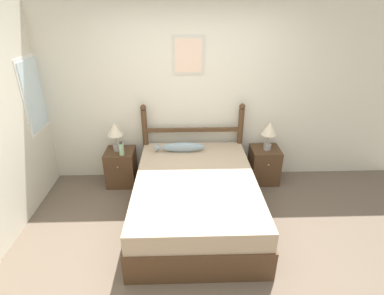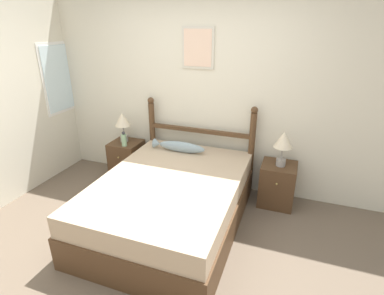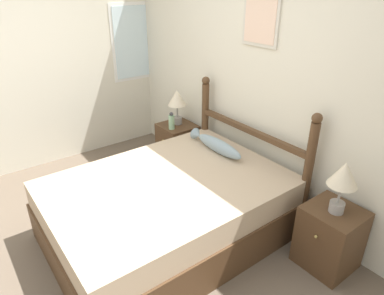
{
  "view_description": "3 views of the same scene",
  "coord_description": "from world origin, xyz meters",
  "views": [
    {
      "loc": [
        -0.12,
        -2.45,
        2.51
      ],
      "look_at": [
        -0.01,
        1.06,
        0.78
      ],
      "focal_mm": 28.0,
      "sensor_mm": 36.0,
      "label": 1
    },
    {
      "loc": [
        1.21,
        -1.96,
        2.14
      ],
      "look_at": [
        0.12,
        1.05,
        0.79
      ],
      "focal_mm": 28.0,
      "sensor_mm": 36.0,
      "label": 2
    },
    {
      "loc": [
        2.15,
        -0.71,
        2.14
      ],
      "look_at": [
        -0.05,
        0.94,
        0.78
      ],
      "focal_mm": 32.0,
      "sensor_mm": 36.0,
      "label": 3
    }
  ],
  "objects": [
    {
      "name": "table_lamp_right",
      "position": [
        1.1,
        1.45,
        0.84
      ],
      "size": [
        0.22,
        0.22,
        0.43
      ],
      "color": "gray",
      "rests_on": "nightstand_right"
    },
    {
      "name": "nightstand_left",
      "position": [
        -1.06,
        1.47,
        0.27
      ],
      "size": [
        0.42,
        0.43,
        0.54
      ],
      "color": "#4C331E",
      "rests_on": "ground_plane"
    },
    {
      "name": "fish_pillow",
      "position": [
        -0.17,
        1.33,
        0.65
      ],
      "size": [
        0.7,
        0.12,
        0.14
      ],
      "color": "#8499A3",
      "rests_on": "bed"
    },
    {
      "name": "nightstand_right",
      "position": [
        1.1,
        1.47,
        0.27
      ],
      "size": [
        0.42,
        0.43,
        0.54
      ],
      "color": "#4C331E",
      "rests_on": "ground_plane"
    },
    {
      "name": "bottle",
      "position": [
        -1.0,
        1.35,
        0.64
      ],
      "size": [
        0.07,
        0.07,
        0.21
      ],
      "color": "#99C699",
      "rests_on": "nightstand_left"
    },
    {
      "name": "bed",
      "position": [
        0.02,
        0.62,
        0.29
      ],
      "size": [
        1.49,
        2.04,
        0.58
      ],
      "color": "#4C331E",
      "rests_on": "ground_plane"
    },
    {
      "name": "wall_back",
      "position": [
        -0.0,
        1.73,
        1.28
      ],
      "size": [
        6.4,
        0.08,
        2.55
      ],
      "color": "beige",
      "rests_on": "ground_plane"
    },
    {
      "name": "wall_left",
      "position": [
        -2.13,
        0.03,
        1.28
      ],
      "size": [
        0.08,
        6.4,
        2.55
      ],
      "color": "beige",
      "rests_on": "ground_plane"
    },
    {
      "name": "headboard",
      "position": [
        0.02,
        1.6,
        0.65
      ],
      "size": [
        1.49,
        0.09,
        1.2
      ],
      "color": "#4C331E",
      "rests_on": "ground_plane"
    },
    {
      "name": "table_lamp_left",
      "position": [
        -1.09,
        1.5,
        0.84
      ],
      "size": [
        0.22,
        0.22,
        0.43
      ],
      "color": "gray",
      "rests_on": "nightstand_left"
    },
    {
      "name": "ground_plane",
      "position": [
        0.0,
        0.0,
        0.0
      ],
      "size": [
        16.0,
        16.0,
        0.0
      ],
      "primitive_type": "plane",
      "color": "brown"
    }
  ]
}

